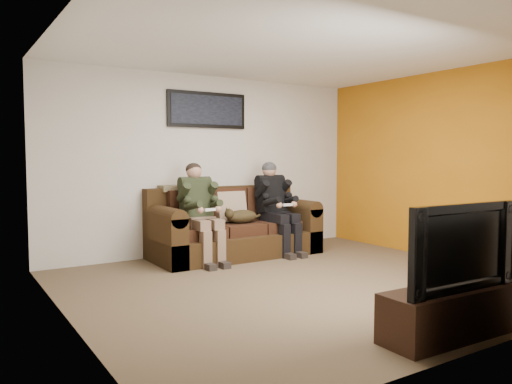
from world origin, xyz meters
TOP-DOWN VIEW (x-y plane):
  - floor at (0.00, 0.00)m, footprint 5.00×5.00m
  - ceiling at (0.00, 0.00)m, footprint 5.00×5.00m
  - wall_back at (0.00, 2.25)m, footprint 5.00×0.00m
  - wall_front at (0.00, -2.25)m, footprint 5.00×0.00m
  - wall_left at (-2.50, 0.00)m, footprint 0.00×4.50m
  - wall_right at (2.50, 0.00)m, footprint 0.00×4.50m
  - accent_wall_right at (2.49, 0.00)m, footprint 0.00×4.50m
  - sofa at (0.15, 1.84)m, footprint 2.39×1.03m
  - throw_pillow at (0.15, 1.88)m, footprint 0.46×0.22m
  - throw_blanket at (-0.58, 2.14)m, footprint 0.49×0.24m
  - person_left at (-0.47, 1.63)m, footprint 0.51×0.87m
  - person_right at (0.76, 1.63)m, footprint 0.51×0.86m
  - cat at (0.18, 1.66)m, footprint 0.66×0.26m
  - framed_poster at (-0.05, 2.22)m, footprint 1.25×0.05m
  - tv_stand at (-0.05, -1.95)m, footprint 1.24×0.43m
  - television at (-0.05, -1.95)m, footprint 1.18×0.19m

SIDE VIEW (x-z plane):
  - floor at x=0.00m, z-range 0.00..0.00m
  - tv_stand at x=-0.05m, z-range 0.00..0.39m
  - sofa at x=0.15m, z-range -0.12..0.86m
  - cat at x=0.18m, z-range 0.46..0.70m
  - throw_pillow at x=0.15m, z-range 0.47..0.92m
  - television at x=-0.05m, z-range 0.39..1.06m
  - person_left at x=-0.47m, z-range 0.09..1.43m
  - person_right at x=0.76m, z-range 0.09..1.43m
  - throw_blanket at x=-0.58m, z-range 0.93..1.02m
  - wall_back at x=0.00m, z-range -1.20..3.80m
  - wall_front at x=0.00m, z-range -1.20..3.80m
  - wall_left at x=-2.50m, z-range -0.95..3.55m
  - wall_right at x=2.50m, z-range -0.95..3.55m
  - accent_wall_right at x=2.49m, z-range -0.95..3.55m
  - framed_poster at x=-0.05m, z-range 1.84..2.36m
  - ceiling at x=0.00m, z-range 2.60..2.60m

